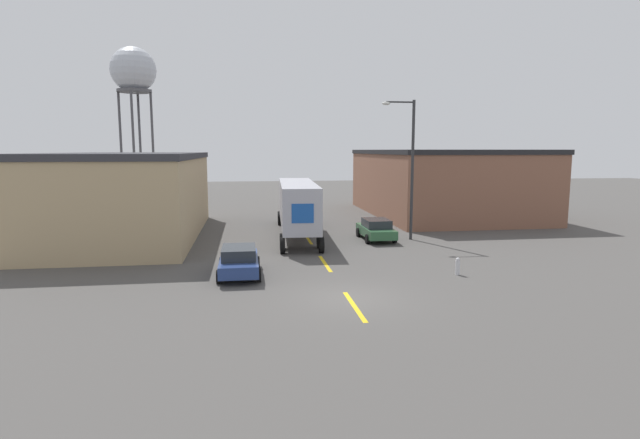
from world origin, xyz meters
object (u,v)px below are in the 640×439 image
street_lamp (409,162)px  parked_car_left_near (239,260)px  fire_hydrant (458,266)px  semi_truck (297,203)px  parked_car_right_mid (376,229)px  water_tower (133,73)px

street_lamp → parked_car_left_near: bearing=-143.4°
street_lamp → fire_hydrant: (-0.68, -9.88, -4.94)m
semi_truck → parked_car_right_mid: size_ratio=3.31×
water_tower → street_lamp: size_ratio=1.88×
parked_car_left_near → water_tower: (-12.13, 36.63, 14.12)m
semi_truck → fire_hydrant: bearing=-59.0°
parked_car_right_mid → parked_car_left_near: bearing=-136.7°
parked_car_left_near → street_lamp: (11.39, 8.46, 4.61)m
street_lamp → fire_hydrant: 11.07m
parked_car_right_mid → fire_hydrant: (1.53, -10.06, -0.32)m
parked_car_left_near → water_tower: 41.09m
water_tower → street_lamp: bearing=-50.1°
parked_car_right_mid → street_lamp: street_lamp is taller
parked_car_left_near → street_lamp: size_ratio=0.47×
street_lamp → fire_hydrant: bearing=-93.9°
parked_car_right_mid → fire_hydrant: 10.18m
parked_car_left_near → parked_car_right_mid: bearing=43.3°
semi_truck → street_lamp: size_ratio=1.56×
water_tower → semi_truck: bearing=-57.7°
parked_car_left_near → water_tower: size_ratio=0.25×
fire_hydrant → parked_car_right_mid: bearing=98.7°
parked_car_right_mid → water_tower: 37.91m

